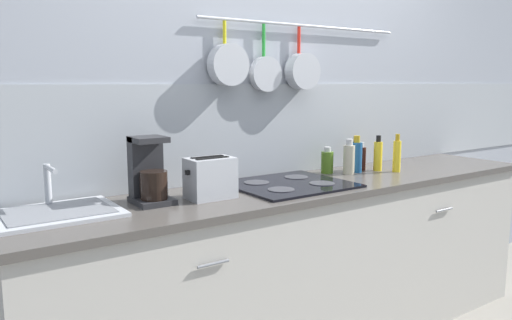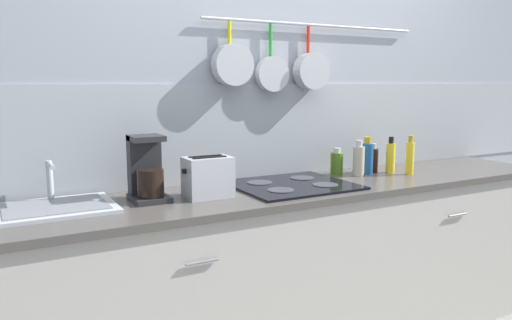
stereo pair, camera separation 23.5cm
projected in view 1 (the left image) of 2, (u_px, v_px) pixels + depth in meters
The scene contains 13 objects.
wall_back at pixel (273, 107), 2.78m from camera, with size 7.20×0.16×2.60m.
cabinet_base at pixel (309, 269), 2.64m from camera, with size 2.96×0.56×0.86m.
countertop at pixel (310, 187), 2.57m from camera, with size 3.00×0.58×0.03m.
sink_basin at pixel (57, 211), 1.96m from camera, with size 0.47×0.37×0.18m.
coffee_maker at pixel (149, 175), 2.15m from camera, with size 0.16×0.19×0.29m.
toaster at pixel (210, 178), 2.23m from camera, with size 0.23×0.14×0.19m.
cooktop at pixel (289, 184), 2.52m from camera, with size 0.58×0.51×0.01m.
bottle_olive_oil at pixel (327, 162), 2.85m from camera, with size 0.07×0.07×0.15m.
bottle_dish_soap at pixel (349, 159), 2.82m from camera, with size 0.06×0.06×0.20m.
bottle_hot_sauce at pixel (356, 156), 2.88m from camera, with size 0.07×0.07×0.21m.
bottle_vinegar at pixel (361, 158), 2.95m from camera, with size 0.06×0.06×0.17m.
bottle_cooking_wine at pixel (378, 155), 2.93m from camera, with size 0.05×0.05×0.21m.
bottle_sesame_oil at pixel (397, 155), 2.89m from camera, with size 0.05×0.05×0.22m.
Camera 1 is at (-1.66, -1.92, 1.41)m, focal length 35.00 mm.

